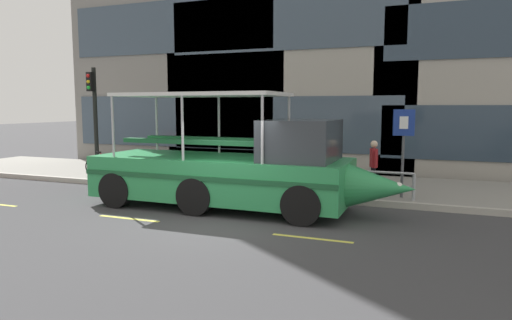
{
  "coord_description": "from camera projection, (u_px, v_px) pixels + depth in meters",
  "views": [
    {
      "loc": [
        4.81,
        -10.15,
        2.85
      ],
      "look_at": [
        -0.03,
        2.14,
        1.3
      ],
      "focal_mm": 32.15,
      "sensor_mm": 36.0,
      "label": 1
    }
  ],
  "objects": [
    {
      "name": "sidewalk",
      "position": [
        292.0,
        183.0,
        16.63
      ],
      "size": [
        32.0,
        4.8,
        0.18
      ],
      "primitive_type": "cube",
      "color": "gray",
      "rests_on": "ground_plane"
    },
    {
      "name": "curb_edge",
      "position": [
        268.0,
        195.0,
        14.33
      ],
      "size": [
        32.0,
        0.18,
        0.18
      ],
      "primitive_type": "cube",
      "color": "#B2ADA3",
      "rests_on": "ground_plane"
    },
    {
      "name": "curb_guardrail",
      "position": [
        236.0,
        171.0,
        15.03
      ],
      "size": [
        11.18,
        0.09,
        0.8
      ],
      "color": "#9EA0A8",
      "rests_on": "sidewalk"
    },
    {
      "name": "duck_tour_boat",
      "position": [
        237.0,
        170.0,
        12.72
      ],
      "size": [
        9.05,
        2.54,
        3.23
      ],
      "color": "#2D9351",
      "rests_on": "ground_plane"
    },
    {
      "name": "pedestrian_mid_left",
      "position": [
        283.0,
        157.0,
        15.23
      ],
      "size": [
        0.22,
        0.47,
        1.64
      ],
      "color": "#1E2338",
      "rests_on": "sidewalk"
    },
    {
      "name": "pedestrian_near_bow",
      "position": [
        374.0,
        162.0,
        14.04
      ],
      "size": [
        0.28,
        0.44,
        1.63
      ],
      "color": "black",
      "rests_on": "sidewalk"
    },
    {
      "name": "leaned_bicycle",
      "position": [
        103.0,
        167.0,
        17.41
      ],
      "size": [
        1.74,
        0.46,
        0.96
      ],
      "color": "black",
      "rests_on": "sidewalk"
    },
    {
      "name": "lane_centreline",
      "position": [
        213.0,
        228.0,
        10.81
      ],
      "size": [
        25.8,
        0.12,
        0.01
      ],
      "color": "#DBD64C",
      "rests_on": "ground_plane"
    },
    {
      "name": "traffic_light_pole",
      "position": [
        94.0,
        110.0,
        17.65
      ],
      "size": [
        0.24,
        0.46,
        4.15
      ],
      "color": "black",
      "rests_on": "sidewalk"
    },
    {
      "name": "parking_sign",
      "position": [
        403.0,
        138.0,
        13.28
      ],
      "size": [
        0.6,
        0.12,
        2.58
      ],
      "color": "#4C4F54",
      "rests_on": "sidewalk"
    },
    {
      "name": "ground_plane",
      "position": [
        226.0,
        221.0,
        11.46
      ],
      "size": [
        120.0,
        120.0,
        0.0
      ],
      "primitive_type": "plane",
      "color": "#3D3D3F"
    }
  ]
}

